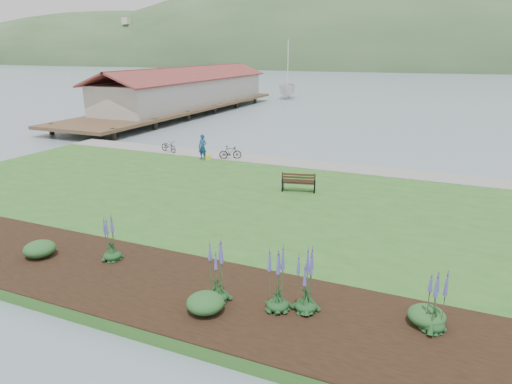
# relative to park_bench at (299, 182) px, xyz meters

# --- Properties ---
(ground) EXTENTS (600.00, 600.00, 0.00)m
(ground) POSITION_rel_park_bench_xyz_m (-2.91, -1.14, -0.92)
(ground) COLOR slate
(ground) RESTS_ON ground
(lawn) EXTENTS (34.00, 20.00, 0.40)m
(lawn) POSITION_rel_park_bench_xyz_m (-2.91, -3.14, -0.72)
(lawn) COLOR #2A5F21
(lawn) RESTS_ON ground
(shoreline_path) EXTENTS (34.00, 2.20, 0.03)m
(shoreline_path) POSITION_rel_park_bench_xyz_m (-2.91, 5.76, -0.51)
(shoreline_path) COLOR gray
(shoreline_path) RESTS_ON lawn
(garden_bed) EXTENTS (24.00, 4.40, 0.04)m
(garden_bed) POSITION_rel_park_bench_xyz_m (0.09, -10.94, -0.50)
(garden_bed) COLOR black
(garden_bed) RESTS_ON lawn
(far_hillside) EXTENTS (580.00, 80.00, 38.00)m
(far_hillside) POSITION_rel_park_bench_xyz_m (17.09, 168.86, -0.92)
(far_hillside) COLOR #345530
(far_hillside) RESTS_ON ground
(pier_pavilion) EXTENTS (8.00, 36.00, 5.40)m
(pier_pavilion) POSITION_rel_park_bench_xyz_m (-22.91, 26.38, 1.72)
(pier_pavilion) COLOR #4C3826
(pier_pavilion) RESTS_ON ground
(park_bench) EXTENTS (1.81, 1.07, 1.05)m
(park_bench) POSITION_rel_park_bench_xyz_m (0.00, 0.00, 0.00)
(park_bench) COLOR black
(park_bench) RESTS_ON lawn
(person) EXTENTS (0.75, 0.54, 1.98)m
(person) POSITION_rel_park_bench_xyz_m (-8.03, 4.20, 0.47)
(person) COLOR navy
(person) RESTS_ON lawn
(bicycle_a) EXTENTS (1.06, 1.69, 0.83)m
(bicycle_a) POSITION_rel_park_bench_xyz_m (-11.45, 5.30, -0.11)
(bicycle_a) COLOR black
(bicycle_a) RESTS_ON lawn
(bicycle_b) EXTENTS (1.04, 1.51, 0.89)m
(bicycle_b) POSITION_rel_park_bench_xyz_m (-6.46, 5.11, -0.08)
(bicycle_b) COLOR black
(bicycle_b) RESTS_ON lawn
(sailboat) EXTENTS (12.70, 12.84, 27.78)m
(sailboat) POSITION_rel_park_bench_xyz_m (-17.33, 46.57, -0.92)
(sailboat) COLOR silver
(sailboat) RESTS_ON ground
(pannier) EXTENTS (0.28, 0.34, 0.31)m
(pannier) POSITION_rel_park_bench_xyz_m (-7.71, 4.30, -0.37)
(pannier) COLOR yellow
(pannier) RESTS_ON lawn
(echium_0) EXTENTS (0.62, 0.62, 2.11)m
(echium_0) POSITION_rel_park_bench_xyz_m (1.25, -11.14, 0.37)
(echium_0) COLOR #153B1B
(echium_0) RESTS_ON garden_bed
(echium_1) EXTENTS (0.62, 0.62, 2.19)m
(echium_1) POSITION_rel_park_bench_xyz_m (3.01, -10.89, 0.41)
(echium_1) COLOR #153B1B
(echium_1) RESTS_ON garden_bed
(echium_2) EXTENTS (0.62, 0.62, 1.90)m
(echium_2) POSITION_rel_park_bench_xyz_m (3.75, -10.62, 0.32)
(echium_2) COLOR #153B1B
(echium_2) RESTS_ON garden_bed
(echium_3) EXTENTS (0.62, 0.62, 2.04)m
(echium_3) POSITION_rel_park_bench_xyz_m (7.04, -10.18, 0.34)
(echium_3) COLOR #153B1B
(echium_3) RESTS_ON garden_bed
(echium_4) EXTENTS (0.62, 0.62, 1.87)m
(echium_4) POSITION_rel_park_bench_xyz_m (-3.36, -10.19, 0.26)
(echium_4) COLOR #153B1B
(echium_4) RESTS_ON garden_bed
(shrub_0) EXTENTS (1.09, 1.09, 0.54)m
(shrub_0) POSITION_rel_park_bench_xyz_m (-5.89, -10.97, -0.21)
(shrub_0) COLOR #1E4C21
(shrub_0) RESTS_ON garden_bed
(shrub_1) EXTENTS (1.06, 1.06, 0.53)m
(shrub_1) POSITION_rel_park_bench_xyz_m (1.21, -11.76, -0.22)
(shrub_1) COLOR #1E4C21
(shrub_1) RESTS_ON garden_bed
(shrub_2) EXTENTS (0.99, 0.99, 0.49)m
(shrub_2) POSITION_rel_park_bench_xyz_m (6.86, -9.96, -0.24)
(shrub_2) COLOR #1E4C21
(shrub_2) RESTS_ON garden_bed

